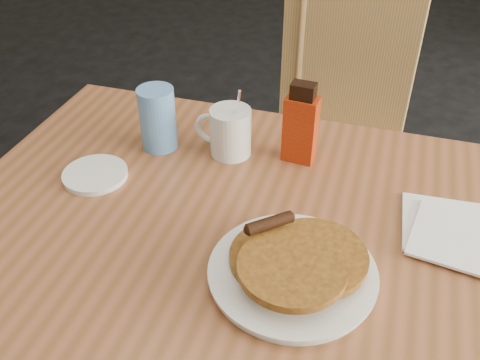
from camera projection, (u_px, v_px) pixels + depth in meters
name	position (u px, v px, depth m)	size (l,w,h in m)	color
main_table	(267.00, 241.00, 1.04)	(1.33, 0.92, 0.75)	brown
chair_main_far	(335.00, 117.00, 1.71)	(0.47, 0.47, 0.94)	tan
pancake_plate	(294.00, 267.00, 0.89)	(0.29, 0.29, 0.08)	white
coffee_mug	(229.00, 131.00, 1.18)	(0.13, 0.09, 0.17)	white
syrup_bottle	(301.00, 125.00, 1.14)	(0.07, 0.05, 0.18)	maroon
napkin_stack	(454.00, 232.00, 0.99)	(0.21, 0.22, 0.01)	white
blue_tumbler	(158.00, 118.00, 1.19)	(0.08, 0.08, 0.14)	#598FD2
side_saucer	(95.00, 174.00, 1.13)	(0.14, 0.14, 0.01)	white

